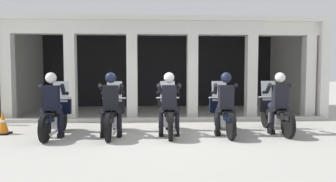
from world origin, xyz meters
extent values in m
plane|color=#A8A59E|center=(0.00, 3.00, 0.00)|extent=(80.00, 80.00, 0.00)
cube|color=black|center=(-0.06, 6.56, 1.64)|extent=(11.15, 0.24, 3.28)
cube|color=silver|center=(-0.06, 2.37, 3.06)|extent=(11.15, 0.36, 0.44)
cube|color=silver|center=(-0.06, 4.39, 3.36)|extent=(11.15, 4.73, 0.16)
cube|color=silver|center=(-5.53, 4.39, 1.64)|extent=(0.30, 4.73, 3.28)
cube|color=silver|center=(5.41, 4.39, 1.64)|extent=(0.30, 4.73, 3.28)
cube|color=silver|center=(-5.13, 2.37, 1.42)|extent=(0.35, 0.36, 2.84)
cube|color=silver|center=(-3.10, 2.37, 1.42)|extent=(0.35, 0.36, 2.84)
cube|color=silver|center=(-1.07, 2.37, 1.42)|extent=(0.35, 0.36, 2.84)
cube|color=silver|center=(0.96, 2.37, 1.42)|extent=(0.35, 0.36, 2.84)
cube|color=silver|center=(2.98, 2.37, 1.42)|extent=(0.35, 0.36, 2.84)
cube|color=silver|center=(5.01, 2.37, 1.42)|extent=(0.35, 0.36, 2.84)
cube|color=#B7B5AD|center=(-0.06, 1.87, 0.06)|extent=(10.75, 0.24, 0.12)
cylinder|color=black|center=(-2.84, 0.40, 0.32)|extent=(0.09, 0.64, 0.64)
cylinder|color=black|center=(-2.84, -1.00, 0.32)|extent=(0.09, 0.64, 0.64)
cube|color=black|center=(-2.84, 0.40, 0.53)|extent=(0.14, 0.44, 0.08)
cube|color=silver|center=(-2.84, -0.35, 0.37)|extent=(0.28, 0.44, 0.28)
cube|color=black|center=(-2.84, -0.30, 0.50)|extent=(0.18, 1.24, 0.16)
ellipsoid|color=#1E2338|center=(-2.84, -0.08, 0.68)|extent=(0.26, 0.48, 0.22)
cube|color=black|center=(-2.84, -0.48, 0.57)|extent=(0.24, 0.52, 0.10)
cube|color=black|center=(-2.84, -0.94, 0.50)|extent=(0.16, 0.48, 0.10)
cylinder|color=silver|center=(-2.84, 0.34, 0.56)|extent=(0.05, 0.24, 0.53)
cube|color=black|center=(-2.84, 0.28, 0.70)|extent=(0.52, 0.16, 0.44)
sphere|color=silver|center=(-2.84, 0.38, 0.72)|extent=(0.18, 0.18, 0.18)
cube|color=silver|center=(-2.84, 0.26, 1.07)|extent=(0.40, 0.14, 0.54)
cylinder|color=silver|center=(-2.84, 0.18, 0.90)|extent=(0.62, 0.04, 0.04)
cylinder|color=silver|center=(-2.72, -0.70, 0.18)|extent=(0.07, 0.55, 0.07)
cube|color=black|center=(-2.84, -0.50, 0.97)|extent=(0.36, 0.22, 0.60)
cube|color=#14193F|center=(-2.84, -0.38, 0.99)|extent=(0.05, 0.02, 0.32)
sphere|color=tan|center=(-2.84, -0.48, 1.43)|extent=(0.21, 0.21, 0.21)
sphere|color=silver|center=(-2.84, -0.48, 1.46)|extent=(0.26, 0.26, 0.26)
cylinder|color=black|center=(-2.70, -0.48, 0.66)|extent=(0.26, 0.29, 0.17)
cylinder|color=black|center=(-2.64, -0.48, 0.39)|extent=(0.12, 0.12, 0.53)
cube|color=black|center=(-2.64, -0.47, 0.06)|extent=(0.11, 0.26, 0.12)
cylinder|color=black|center=(-2.98, -0.48, 0.66)|extent=(0.26, 0.29, 0.17)
cylinder|color=black|center=(-3.04, -0.48, 0.39)|extent=(0.12, 0.12, 0.53)
cube|color=black|center=(-3.04, -0.47, 0.06)|extent=(0.11, 0.26, 0.12)
cylinder|color=black|center=(-2.62, -0.27, 1.16)|extent=(0.19, 0.48, 0.31)
sphere|color=black|center=(-2.58, -0.06, 1.05)|extent=(0.09, 0.09, 0.09)
cylinder|color=black|center=(-3.06, -0.27, 1.16)|extent=(0.19, 0.48, 0.31)
sphere|color=black|center=(-3.10, -0.06, 1.05)|extent=(0.09, 0.09, 0.09)
cylinder|color=black|center=(-1.42, 0.39, 0.32)|extent=(0.09, 0.64, 0.64)
cylinder|color=black|center=(-1.42, -1.01, 0.32)|extent=(0.09, 0.64, 0.64)
cube|color=black|center=(-1.42, 0.39, 0.53)|extent=(0.14, 0.44, 0.08)
cube|color=silver|center=(-1.42, -0.36, 0.37)|extent=(0.28, 0.44, 0.28)
cube|color=black|center=(-1.42, -0.31, 0.50)|extent=(0.18, 1.24, 0.16)
ellipsoid|color=#B2B2B7|center=(-1.42, -0.09, 0.68)|extent=(0.26, 0.48, 0.22)
cube|color=black|center=(-1.42, -0.49, 0.57)|extent=(0.24, 0.52, 0.10)
cube|color=black|center=(-1.42, -0.95, 0.50)|extent=(0.16, 0.48, 0.10)
cylinder|color=silver|center=(-1.42, 0.33, 0.56)|extent=(0.05, 0.24, 0.53)
cube|color=black|center=(-1.42, 0.27, 0.70)|extent=(0.52, 0.16, 0.44)
sphere|color=silver|center=(-1.42, 0.37, 0.72)|extent=(0.18, 0.18, 0.18)
cube|color=silver|center=(-1.42, 0.25, 1.07)|extent=(0.40, 0.14, 0.54)
cylinder|color=silver|center=(-1.42, 0.17, 0.90)|extent=(0.62, 0.04, 0.04)
cylinder|color=silver|center=(-1.30, -0.71, 0.18)|extent=(0.07, 0.55, 0.07)
cube|color=black|center=(-1.42, -0.51, 0.97)|extent=(0.36, 0.22, 0.60)
cube|color=black|center=(-1.42, -0.39, 0.99)|extent=(0.05, 0.02, 0.32)
sphere|color=tan|center=(-1.42, -0.49, 1.43)|extent=(0.21, 0.21, 0.21)
sphere|color=#191E38|center=(-1.42, -0.49, 1.46)|extent=(0.26, 0.26, 0.26)
cylinder|color=black|center=(-1.28, -0.49, 0.66)|extent=(0.26, 0.29, 0.17)
cylinder|color=black|center=(-1.22, -0.49, 0.39)|extent=(0.12, 0.12, 0.53)
cube|color=black|center=(-1.22, -0.48, 0.06)|extent=(0.11, 0.26, 0.12)
cylinder|color=black|center=(-1.56, -0.49, 0.66)|extent=(0.26, 0.29, 0.17)
cylinder|color=black|center=(-1.62, -0.49, 0.39)|extent=(0.12, 0.12, 0.53)
cube|color=black|center=(-1.62, -0.48, 0.06)|extent=(0.11, 0.26, 0.12)
cylinder|color=black|center=(-1.20, -0.28, 1.16)|extent=(0.19, 0.48, 0.31)
sphere|color=black|center=(-1.16, -0.07, 1.05)|extent=(0.09, 0.09, 0.09)
cylinder|color=black|center=(-1.64, -0.28, 1.16)|extent=(0.19, 0.48, 0.31)
sphere|color=black|center=(-1.68, -0.07, 1.05)|extent=(0.09, 0.09, 0.09)
cylinder|color=black|center=(0.00, 0.45, 0.32)|extent=(0.09, 0.64, 0.64)
cylinder|color=black|center=(0.00, -0.95, 0.32)|extent=(0.09, 0.64, 0.64)
cube|color=black|center=(0.00, 0.45, 0.53)|extent=(0.14, 0.44, 0.08)
cube|color=silver|center=(0.00, -0.30, 0.37)|extent=(0.28, 0.44, 0.28)
cube|color=black|center=(0.00, -0.25, 0.50)|extent=(0.18, 1.24, 0.16)
ellipsoid|color=#B2B2B7|center=(0.00, -0.03, 0.68)|extent=(0.26, 0.48, 0.22)
cube|color=black|center=(0.00, -0.43, 0.57)|extent=(0.24, 0.52, 0.10)
cube|color=black|center=(0.00, -0.89, 0.50)|extent=(0.16, 0.48, 0.10)
cylinder|color=silver|center=(0.00, 0.39, 0.56)|extent=(0.05, 0.24, 0.53)
cube|color=black|center=(0.00, 0.33, 0.70)|extent=(0.52, 0.16, 0.44)
sphere|color=silver|center=(0.00, 0.43, 0.72)|extent=(0.18, 0.18, 0.18)
cube|color=silver|center=(0.00, 0.31, 1.07)|extent=(0.40, 0.14, 0.54)
cylinder|color=silver|center=(0.00, 0.23, 0.90)|extent=(0.62, 0.04, 0.04)
cylinder|color=silver|center=(0.12, -0.65, 0.18)|extent=(0.07, 0.55, 0.07)
cube|color=black|center=(0.00, -0.45, 0.97)|extent=(0.36, 0.22, 0.60)
cube|color=#14193F|center=(0.00, -0.33, 0.99)|extent=(0.05, 0.02, 0.32)
sphere|color=tan|center=(0.00, -0.43, 1.43)|extent=(0.21, 0.21, 0.21)
sphere|color=silver|center=(0.00, -0.43, 1.46)|extent=(0.26, 0.26, 0.26)
cylinder|color=black|center=(0.14, -0.43, 0.66)|extent=(0.26, 0.29, 0.17)
cylinder|color=black|center=(0.20, -0.43, 0.39)|extent=(0.12, 0.12, 0.53)
cube|color=black|center=(0.20, -0.42, 0.06)|extent=(0.11, 0.26, 0.12)
cylinder|color=black|center=(-0.14, -0.43, 0.66)|extent=(0.26, 0.29, 0.17)
cylinder|color=black|center=(-0.20, -0.43, 0.39)|extent=(0.12, 0.12, 0.53)
cube|color=black|center=(-0.20, -0.42, 0.06)|extent=(0.11, 0.26, 0.12)
cylinder|color=black|center=(0.22, -0.22, 1.16)|extent=(0.19, 0.48, 0.31)
sphere|color=black|center=(0.26, -0.01, 1.05)|extent=(0.09, 0.09, 0.09)
cylinder|color=black|center=(-0.22, -0.22, 1.16)|extent=(0.19, 0.48, 0.31)
sphere|color=black|center=(-0.26, -0.01, 1.05)|extent=(0.09, 0.09, 0.09)
cylinder|color=black|center=(1.42, 0.43, 0.32)|extent=(0.09, 0.64, 0.64)
cylinder|color=black|center=(1.42, -0.97, 0.32)|extent=(0.09, 0.64, 0.64)
cube|color=black|center=(1.42, 0.43, 0.53)|extent=(0.14, 0.44, 0.08)
cube|color=silver|center=(1.42, -0.32, 0.37)|extent=(0.28, 0.44, 0.28)
cube|color=black|center=(1.42, -0.27, 0.50)|extent=(0.18, 1.24, 0.16)
ellipsoid|color=black|center=(1.42, -0.05, 0.68)|extent=(0.26, 0.48, 0.22)
cube|color=black|center=(1.42, -0.45, 0.57)|extent=(0.24, 0.52, 0.10)
cube|color=black|center=(1.42, -0.91, 0.50)|extent=(0.16, 0.48, 0.10)
cylinder|color=silver|center=(1.42, 0.37, 0.56)|extent=(0.05, 0.24, 0.53)
cube|color=black|center=(1.42, 0.31, 0.70)|extent=(0.52, 0.16, 0.44)
sphere|color=silver|center=(1.42, 0.41, 0.72)|extent=(0.18, 0.18, 0.18)
cube|color=silver|center=(1.42, 0.29, 1.07)|extent=(0.40, 0.14, 0.54)
cylinder|color=silver|center=(1.42, 0.21, 0.90)|extent=(0.62, 0.04, 0.04)
cylinder|color=silver|center=(1.54, -0.67, 0.18)|extent=(0.07, 0.55, 0.07)
cube|color=black|center=(1.42, -0.47, 0.97)|extent=(0.36, 0.22, 0.60)
cube|color=#14193F|center=(1.42, -0.35, 0.99)|extent=(0.05, 0.02, 0.32)
sphere|color=#936B51|center=(1.42, -0.45, 1.43)|extent=(0.21, 0.21, 0.21)
sphere|color=#191E38|center=(1.42, -0.45, 1.46)|extent=(0.26, 0.26, 0.26)
cylinder|color=black|center=(1.56, -0.45, 0.66)|extent=(0.26, 0.29, 0.17)
cylinder|color=black|center=(1.62, -0.45, 0.39)|extent=(0.12, 0.12, 0.53)
cube|color=black|center=(1.62, -0.44, 0.06)|extent=(0.11, 0.26, 0.12)
cylinder|color=black|center=(1.28, -0.45, 0.66)|extent=(0.26, 0.29, 0.17)
cylinder|color=black|center=(1.22, -0.45, 0.39)|extent=(0.12, 0.12, 0.53)
cube|color=black|center=(1.22, -0.44, 0.06)|extent=(0.11, 0.26, 0.12)
cylinder|color=black|center=(1.64, -0.24, 1.16)|extent=(0.19, 0.48, 0.31)
sphere|color=black|center=(1.68, -0.03, 1.05)|extent=(0.09, 0.09, 0.09)
cylinder|color=black|center=(1.20, -0.24, 1.16)|extent=(0.19, 0.48, 0.31)
sphere|color=black|center=(1.16, -0.03, 1.05)|extent=(0.09, 0.09, 0.09)
cylinder|color=black|center=(2.84, 0.54, 0.32)|extent=(0.09, 0.64, 0.64)
cylinder|color=black|center=(2.84, -0.86, 0.32)|extent=(0.09, 0.64, 0.64)
cube|color=black|center=(2.84, 0.54, 0.53)|extent=(0.14, 0.44, 0.08)
cube|color=silver|center=(2.84, -0.21, 0.37)|extent=(0.28, 0.44, 0.28)
cube|color=black|center=(2.84, -0.16, 0.50)|extent=(0.18, 1.24, 0.16)
ellipsoid|color=#1E2338|center=(2.84, 0.06, 0.68)|extent=(0.26, 0.48, 0.22)
cube|color=black|center=(2.84, -0.34, 0.57)|extent=(0.24, 0.52, 0.10)
cube|color=black|center=(2.84, -0.80, 0.50)|extent=(0.16, 0.48, 0.10)
cylinder|color=silver|center=(2.84, 0.48, 0.56)|extent=(0.05, 0.24, 0.53)
cube|color=black|center=(2.84, 0.42, 0.70)|extent=(0.52, 0.16, 0.44)
sphere|color=silver|center=(2.84, 0.52, 0.72)|extent=(0.18, 0.18, 0.18)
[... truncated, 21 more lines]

